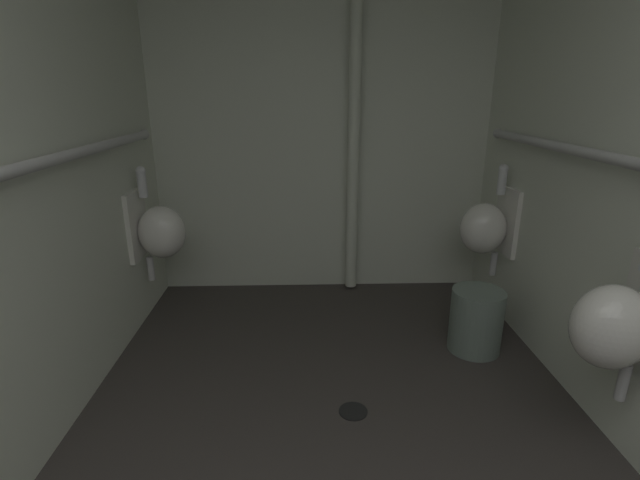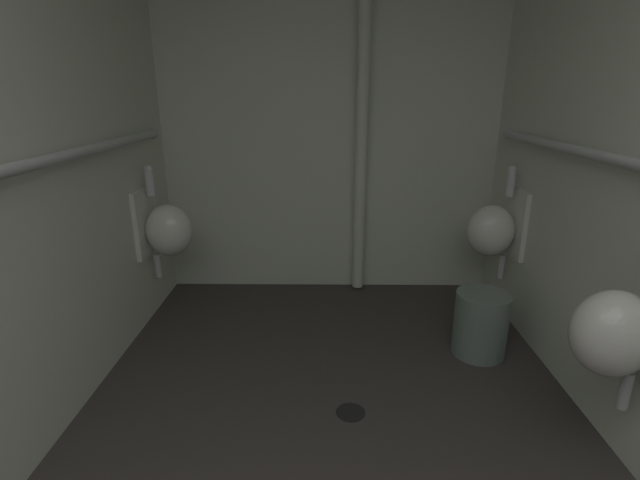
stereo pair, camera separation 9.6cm
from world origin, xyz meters
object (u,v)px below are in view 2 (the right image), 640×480
at_px(urinal_left_mid, 166,228).
at_px(urinal_right_far, 494,229).
at_px(urinal_right_mid, 618,331).
at_px(waste_bin, 480,324).
at_px(standpipe_back_wall, 362,108).
at_px(floor_drain, 351,412).

bearing_deg(urinal_left_mid, urinal_right_far, 0.30).
bearing_deg(urinal_right_mid, waste_bin, 102.76).
bearing_deg(standpipe_back_wall, urinal_right_far, -27.62).
bearing_deg(standpipe_back_wall, floor_drain, -95.03).
relative_size(urinal_left_mid, floor_drain, 5.39).
height_order(urinal_right_mid, floor_drain, urinal_right_mid).
bearing_deg(floor_drain, urinal_right_mid, -17.79).
xyz_separation_m(urinal_right_mid, urinal_right_far, (0.00, 1.33, 0.00)).
relative_size(urinal_right_far, standpipe_back_wall, 0.28).
distance_m(urinal_left_mid, floor_drain, 1.66).
height_order(urinal_right_mid, urinal_right_far, same).
distance_m(standpipe_back_wall, floor_drain, 2.00).
height_order(floor_drain, waste_bin, waste_bin).
relative_size(urinal_right_mid, urinal_right_far, 1.00).
xyz_separation_m(urinal_right_mid, waste_bin, (-0.19, 0.86, -0.43)).
height_order(urinal_left_mid, floor_drain, urinal_left_mid).
xyz_separation_m(urinal_right_mid, standpipe_back_wall, (-0.84, 1.78, 0.74)).
height_order(standpipe_back_wall, waste_bin, standpipe_back_wall).
height_order(urinal_right_far, floor_drain, urinal_right_far).
xyz_separation_m(urinal_left_mid, floor_drain, (1.17, -1.01, -0.62)).
xyz_separation_m(urinal_right_mid, floor_drain, (-0.97, 0.31, -0.62)).
distance_m(urinal_right_far, waste_bin, 0.67).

